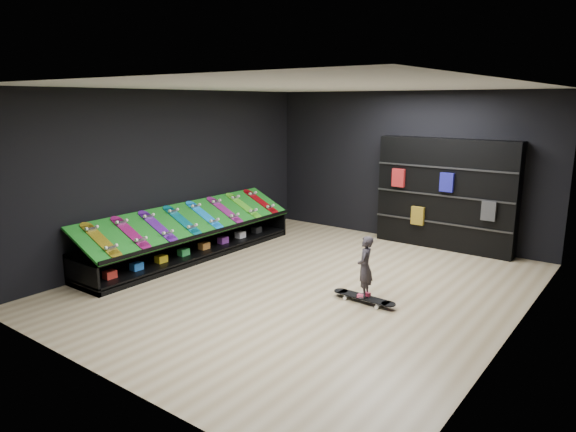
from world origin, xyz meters
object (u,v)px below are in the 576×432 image
Objects in this scene: display_rack at (192,243)px; child at (365,279)px; back_shelving at (445,194)px; floor_skateboard at (364,299)px.

display_rack is 3.62m from child.
back_shelving is 3.56m from floor_skateboard.
back_shelving is at bearing 164.46° from child.
floor_skateboard is 1.84× the size of child.
floor_skateboard is (0.13, -3.41, -1.01)m from back_shelving.
back_shelving reaches higher than floor_skateboard.
back_shelving reaches higher than child.
display_rack is 3.62m from floor_skateboard.
back_shelving reaches higher than display_rack.
child is at bearing 0.00° from floor_skateboard.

